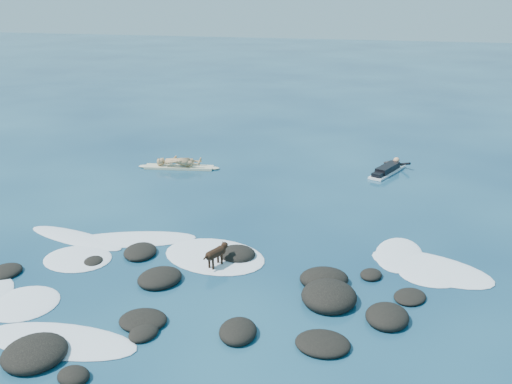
% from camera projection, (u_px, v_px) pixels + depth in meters
% --- Properties ---
extents(ground, '(160.00, 160.00, 0.00)m').
position_uv_depth(ground, '(242.00, 276.00, 14.89)').
color(ground, '#0A2642').
rests_on(ground, ground).
extents(reef_rocks, '(14.44, 7.33, 0.58)m').
position_uv_depth(reef_rocks, '(269.00, 325.00, 12.48)').
color(reef_rocks, black).
rests_on(reef_rocks, ground).
extents(breaking_foam, '(13.98, 8.23, 0.12)m').
position_uv_depth(breaking_foam, '(197.00, 269.00, 15.21)').
color(breaking_foam, white).
rests_on(breaking_foam, ground).
extents(standing_surfer_rig, '(3.45, 1.10, 1.97)m').
position_uv_depth(standing_surfer_rig, '(178.00, 151.00, 23.70)').
color(standing_surfer_rig, beige).
rests_on(standing_surfer_rig, ground).
extents(paddling_surfer_rig, '(1.61, 2.67, 0.47)m').
position_uv_depth(paddling_surfer_rig, '(388.00, 169.00, 23.29)').
color(paddling_surfer_rig, white).
rests_on(paddling_surfer_rig, ground).
extents(dog, '(0.50, 0.97, 0.65)m').
position_uv_depth(dog, '(217.00, 253.00, 15.21)').
color(dog, black).
rests_on(dog, ground).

